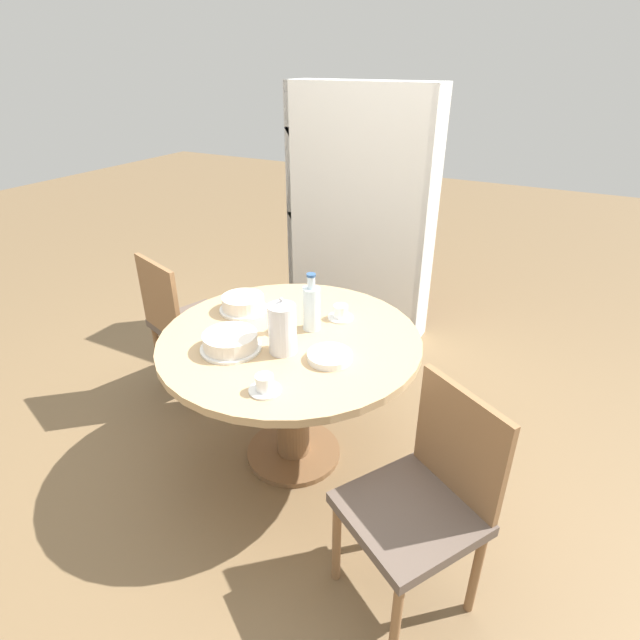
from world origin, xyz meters
name	(u,v)px	position (x,y,z in m)	size (l,w,h in m)	color
ground_plane	(294,454)	(0.00, 0.00, 0.00)	(14.00, 14.00, 0.00)	brown
dining_table	(291,365)	(0.00, 0.00, 0.55)	(1.20, 1.20, 0.70)	brown
chair_a	(424,498)	(0.78, -0.41, 0.47)	(0.58, 0.58, 0.87)	olive
chair_b	(185,320)	(-0.85, 0.22, 0.47)	(0.53, 0.53, 0.87)	olive
bookshelf	(359,219)	(-0.30, 1.43, 0.84)	(1.02, 0.28, 1.71)	silver
coffee_pot	(282,327)	(0.04, -0.12, 0.82)	(0.12, 0.12, 0.26)	silver
water_bottle	(311,307)	(0.05, 0.11, 0.82)	(0.08, 0.08, 0.28)	silver
cake_main	(230,342)	(-0.17, -0.22, 0.74)	(0.27, 0.27, 0.07)	white
cake_second	(243,304)	(-0.34, 0.12, 0.74)	(0.24, 0.24, 0.08)	white
cup_a	(265,385)	(0.13, -0.40, 0.73)	(0.13, 0.13, 0.07)	silver
cup_b	(341,313)	(0.13, 0.27, 0.73)	(0.13, 0.13, 0.07)	silver
plate_stack	(330,356)	(0.25, -0.09, 0.72)	(0.19, 0.19, 0.03)	white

